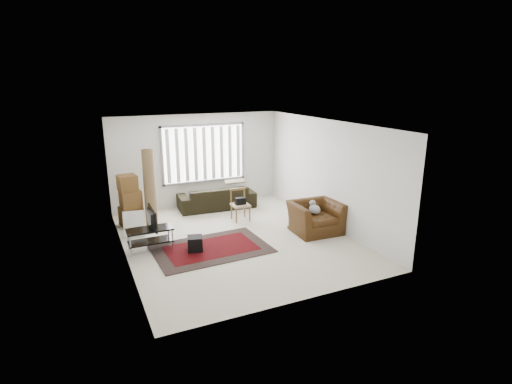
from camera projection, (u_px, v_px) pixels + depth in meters
room at (229, 162)px, 9.42m from camera, size 6.00×6.02×2.71m
persian_rug at (211, 248)px, 8.88m from camera, size 2.55×1.75×0.02m
tv_stand at (150, 234)px, 8.75m from camera, size 1.00×0.45×0.50m
tv at (149, 219)px, 8.65m from camera, size 0.10×0.81×0.46m
subwoofer at (195, 243)px, 8.73m from camera, size 0.39×0.39×0.32m
moving_boxes at (130, 202)px, 10.18m from camera, size 0.60×0.56×1.32m
white_flatpack at (134, 224)px, 9.53m from camera, size 0.52×0.29×0.62m
rolled_rug at (150, 188)px, 10.14m from camera, size 0.45×0.95×1.96m
sofa at (217, 194)px, 11.62m from camera, size 2.26×1.09×0.85m
side_chair at (240, 203)px, 10.61m from camera, size 0.47×0.47×0.84m
armchair at (316, 215)px, 9.77m from camera, size 1.22×1.07×0.87m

